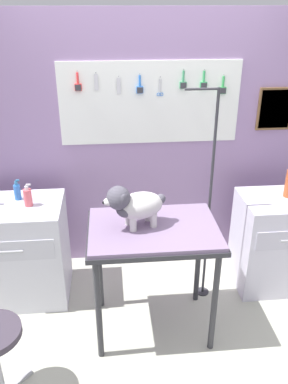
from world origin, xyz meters
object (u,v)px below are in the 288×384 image
grooming_table (153,239)px  grooming_arm (208,209)px  dog (134,205)px  detangler_spray (17,192)px  cabinet_right (276,242)px  counter_left (18,251)px

grooming_table → grooming_arm: (0.48, 0.35, 0.03)m
grooming_table → dog: size_ratio=2.10×
detangler_spray → dog: bearing=-32.5°
grooming_table → cabinet_right: 1.28m
grooming_table → cabinet_right: bearing=21.4°
detangler_spray → grooming_arm: bearing=-9.3°
grooming_table → grooming_arm: size_ratio=0.52×
grooming_table → cabinet_right: size_ratio=1.09×
dog → cabinet_right: size_ratio=0.52×
grooming_table → counter_left: grooming_table is taller
cabinet_right → grooming_arm: bearing=-171.4°
detangler_spray → cabinet_right: bearing=-3.9°
grooming_arm → counter_left: size_ratio=2.06×
counter_left → grooming_table: bearing=-24.2°
counter_left → grooming_arm: bearing=-5.2°
grooming_table → detangler_spray: (-1.04, 0.59, 0.13)m
counter_left → detangler_spray: bearing=68.0°
grooming_arm → counter_left: (-1.56, 0.14, -0.41)m
dog → detangler_spray: 1.09m
grooming_table → dog: bearing=174.3°
counter_left → detangler_spray: detangler_spray is taller
cabinet_right → detangler_spray: size_ratio=4.92×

